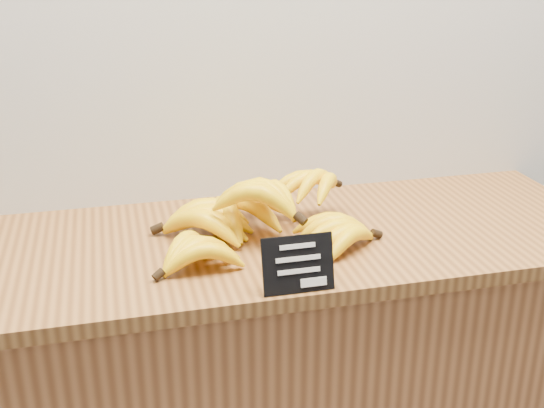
% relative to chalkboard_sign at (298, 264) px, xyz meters
% --- Properties ---
extents(counter_top, '(1.50, 0.54, 0.03)m').
position_rel_chalkboard_sign_xyz_m(counter_top, '(0.00, 0.24, -0.07)').
color(counter_top, '#945F2D').
rests_on(counter_top, counter).
extents(chalkboard_sign, '(0.13, 0.03, 0.10)m').
position_rel_chalkboard_sign_xyz_m(chalkboard_sign, '(0.00, 0.00, 0.00)').
color(chalkboard_sign, black).
rests_on(chalkboard_sign, counter_top).
extents(banana_pile, '(0.47, 0.37, 0.12)m').
position_rel_chalkboard_sign_xyz_m(banana_pile, '(-0.02, 0.25, -0.00)').
color(banana_pile, yellow).
rests_on(banana_pile, counter_top).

